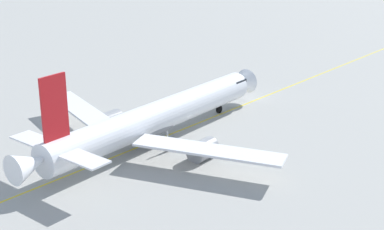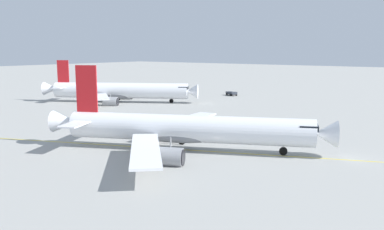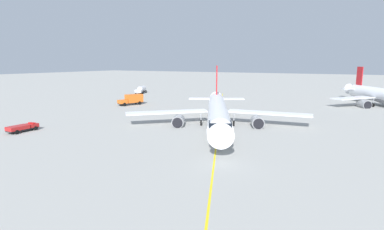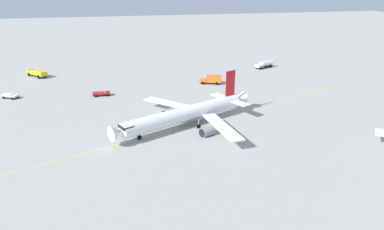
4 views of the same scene
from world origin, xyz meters
name	(u,v)px [view 2 (image 2 of 4)]	position (x,y,z in m)	size (l,w,h in m)	color
ground_plane	(216,153)	(0.00, 0.00, 0.00)	(600.00, 600.00, 0.00)	#9E9E99
airliner_main	(185,130)	(1.42, -4.30, 2.94)	(34.62, 38.29, 11.99)	white
airliner_secondary	(119,91)	(-30.45, -50.96, 2.93)	(28.14, 38.49, 11.52)	white
baggage_truck_truck	(232,93)	(-62.06, -34.99, 0.72)	(3.49, 4.42, 1.22)	#232326
taxiway_centreline	(216,152)	(-0.46, -0.22, 0.00)	(51.88, 127.71, 0.01)	yellow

